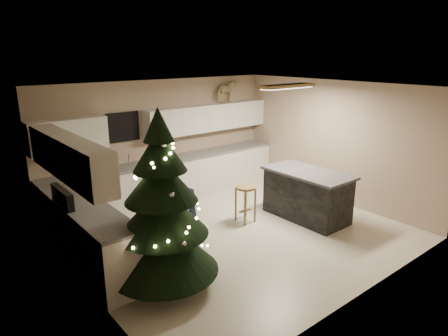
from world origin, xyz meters
The scene contains 8 objects.
ground_plane centered at (0.00, 0.00, 0.00)m, with size 5.50×5.50×0.00m, color beige.
room_shell centered at (0.02, 0.00, 1.75)m, with size 5.52×5.02×2.61m.
cabinetry centered at (-0.91, 1.65, 0.76)m, with size 5.50×3.20×2.00m.
island centered at (1.54, -0.33, 0.48)m, with size 0.90×1.70×0.95m.
bar_stool centered at (0.48, 0.29, 0.53)m, with size 0.37×0.37×0.71m.
christmas_tree centered at (-1.85, -0.60, 1.03)m, with size 1.57×1.51×2.50m.
toddler centered at (-0.44, 0.74, 0.38)m, with size 0.28×0.18×0.76m, color black.
rocking_horse centered at (1.71, 2.32, 2.27)m, with size 0.64×0.42×0.52m.
Camera 1 is at (-4.35, -4.97, 3.16)m, focal length 32.00 mm.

